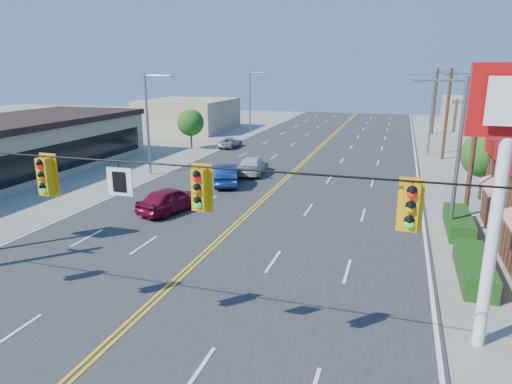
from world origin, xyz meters
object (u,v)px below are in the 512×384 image
(signal_span, at_px, (80,198))
(car_blue, at_px, (226,175))
(car_magenta, at_px, (171,200))
(kfc_pylon, at_px, (505,154))
(car_silver, at_px, (230,143))
(car_white, at_px, (253,166))

(signal_span, relative_size, car_blue, 5.22)
(car_magenta, distance_m, car_blue, 7.21)
(kfc_pylon, xyz_separation_m, car_silver, (-20.28, 31.78, -5.51))
(kfc_pylon, relative_size, car_magenta, 1.92)
(car_magenta, bearing_deg, car_silver, -61.33)
(signal_span, height_order, car_blue, signal_span)
(signal_span, distance_m, kfc_pylon, 11.87)
(car_silver, bearing_deg, car_blue, 110.41)
(signal_span, height_order, kfc_pylon, signal_span)
(car_blue, distance_m, car_white, 4.06)
(car_magenta, xyz_separation_m, car_blue, (0.75, 7.17, 0.01))
(car_magenta, bearing_deg, car_white, -80.95)
(signal_span, xyz_separation_m, car_magenta, (-4.40, 13.23, -4.13))
(kfc_pylon, relative_size, car_white, 1.78)
(signal_span, xyz_separation_m, car_silver, (-9.16, 35.78, -4.35))
(kfc_pylon, relative_size, car_silver, 2.21)
(signal_span, distance_m, car_magenta, 14.54)
(kfc_pylon, xyz_separation_m, car_magenta, (-15.52, 9.23, -5.29))
(car_blue, distance_m, car_silver, 16.34)
(car_blue, height_order, car_white, car_blue)
(kfc_pylon, bearing_deg, car_magenta, 149.26)
(car_magenta, bearing_deg, car_blue, -79.20)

